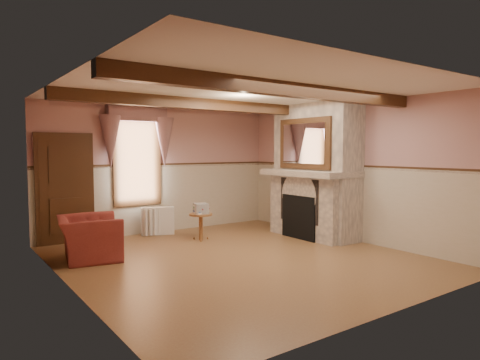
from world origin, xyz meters
TOP-DOWN VIEW (x-y plane):
  - floor at (0.00, 0.00)m, footprint 5.50×6.00m
  - ceiling at (0.00, 0.00)m, footprint 5.50×6.00m
  - wall_back at (0.00, 3.00)m, footprint 5.50×0.02m
  - wall_front at (0.00, -3.00)m, footprint 5.50×0.02m
  - wall_left at (-2.75, 0.00)m, footprint 0.02×6.00m
  - wall_right at (2.75, 0.00)m, footprint 0.02×6.00m
  - wainscot at (0.00, 0.00)m, footprint 5.50×6.00m
  - chair_rail at (0.00, 0.00)m, footprint 5.50×6.00m
  - firebox at (2.00, 0.60)m, footprint 0.20×0.95m
  - armchair at (-2.09, 1.43)m, footprint 1.16×1.27m
  - side_table at (0.21, 1.66)m, footprint 0.60×0.60m
  - book_stack at (0.22, 1.67)m, footprint 0.34×0.38m
  - radiator at (-0.26, 2.70)m, footprint 0.72×0.40m
  - bowl at (2.24, 0.54)m, footprint 0.33×0.33m
  - mantel_clock at (2.24, 1.39)m, footprint 0.14×0.24m
  - oil_lamp at (2.24, 0.82)m, footprint 0.11×0.11m
  - candle_red at (2.24, 0.22)m, footprint 0.06×0.06m
  - jar_yellow at (2.24, 0.01)m, footprint 0.06×0.06m
  - fireplace at (2.42, 0.60)m, footprint 0.85×2.00m
  - mantel at (2.24, 0.60)m, footprint 1.05×2.05m
  - overmantel_mirror at (2.06, 0.60)m, footprint 0.06×1.44m
  - door at (-2.10, 2.94)m, footprint 1.10×0.10m
  - window at (-0.60, 2.97)m, footprint 1.06×0.08m
  - window_drapes at (-0.60, 2.88)m, footprint 1.30×0.14m
  - ceiling_beam_front at (0.00, -1.20)m, footprint 5.50×0.18m
  - ceiling_beam_back at (0.00, 1.20)m, footprint 5.50×0.18m

SIDE VIEW (x-z plane):
  - floor at x=0.00m, z-range -0.01..0.01m
  - side_table at x=0.21m, z-range 0.00..0.55m
  - radiator at x=-0.26m, z-range 0.00..0.60m
  - armchair at x=-2.09m, z-range 0.00..0.72m
  - firebox at x=2.00m, z-range 0.00..0.90m
  - book_stack at x=0.22m, z-range 0.55..0.75m
  - wainscot at x=0.00m, z-range 0.00..1.50m
  - door at x=-2.10m, z-range 0.00..2.10m
  - mantel at x=2.24m, z-range 1.30..1.42m
  - wall_back at x=0.00m, z-range 0.00..2.80m
  - wall_front at x=0.00m, z-range 0.00..2.80m
  - wall_left at x=-2.75m, z-range 0.00..2.80m
  - wall_right at x=2.75m, z-range 0.00..2.80m
  - fireplace at x=2.42m, z-range 0.00..2.80m
  - bowl at x=2.24m, z-range 1.42..1.50m
  - jar_yellow at x=2.24m, z-range 1.42..1.54m
  - chair_rail at x=0.00m, z-range 1.46..1.54m
  - candle_red at x=2.24m, z-range 1.42..1.58m
  - mantel_clock at x=2.24m, z-range 1.42..1.62m
  - oil_lamp at x=2.24m, z-range 1.42..1.70m
  - window at x=-0.60m, z-range 0.64..2.66m
  - overmantel_mirror at x=2.06m, z-range 1.45..2.49m
  - window_drapes at x=-0.60m, z-range 1.55..2.95m
  - ceiling_beam_front at x=0.00m, z-range 2.60..2.80m
  - ceiling_beam_back at x=0.00m, z-range 2.60..2.80m
  - ceiling at x=0.00m, z-range 2.79..2.80m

